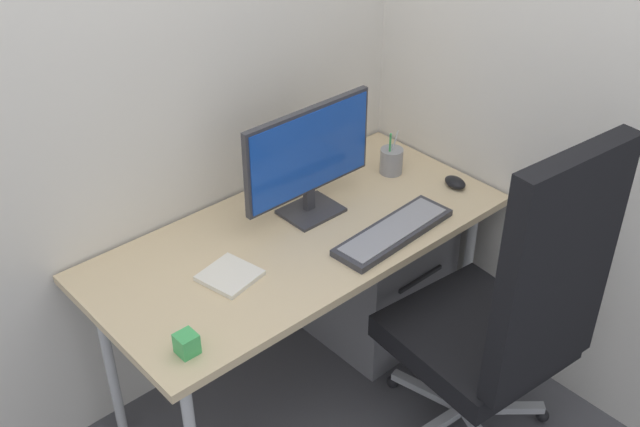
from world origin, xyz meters
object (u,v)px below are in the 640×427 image
object	(u,v)px
monitor	(309,156)
mouse	(455,182)
filing_cabinet	(376,274)
office_chair	(510,312)
notebook	(230,276)
desk_clamp_accessory	(187,344)
pen_holder	(391,161)
keyboard	(393,232)

from	to	relation	value
monitor	mouse	world-z (taller)	monitor
filing_cabinet	office_chair	bearing A→B (deg)	-100.76
notebook	desk_clamp_accessory	world-z (taller)	desk_clamp_accessory
filing_cabinet	mouse	bearing A→B (deg)	-44.64
filing_cabinet	monitor	xyz separation A→B (m)	(-0.32, 0.04, 0.65)
notebook	mouse	bearing A→B (deg)	-18.63
monitor	pen_holder	xyz separation A→B (m)	(0.41, -0.00, -0.17)
mouse	desk_clamp_accessory	world-z (taller)	desk_clamp_accessory
filing_cabinet	notebook	world-z (taller)	notebook
mouse	desk_clamp_accessory	bearing A→B (deg)	-168.52
pen_holder	desk_clamp_accessory	bearing A→B (deg)	-164.84
office_chair	monitor	xyz separation A→B (m)	(-0.18, 0.75, 0.32)
office_chair	filing_cabinet	size ratio (longest dim) A/B	2.22
monitor	office_chair	bearing A→B (deg)	-76.31
office_chair	keyboard	xyz separation A→B (m)	(-0.07, 0.45, 0.11)
office_chair	keyboard	distance (m)	0.47
filing_cabinet	monitor	distance (m)	0.73
filing_cabinet	monitor	world-z (taller)	monitor
keyboard	mouse	world-z (taller)	mouse
mouse	pen_holder	bearing A→B (deg)	121.72
monitor	desk_clamp_accessory	xyz separation A→B (m)	(-0.73, -0.31, -0.19)
keyboard	pen_holder	xyz separation A→B (m)	(0.30, 0.30, 0.04)
keyboard	desk_clamp_accessory	world-z (taller)	desk_clamp_accessory
monitor	mouse	distance (m)	0.61
notebook	desk_clamp_accessory	distance (m)	0.35
filing_cabinet	mouse	size ratio (longest dim) A/B	6.09
mouse	notebook	xyz separation A→B (m)	(-0.96, 0.12, -0.01)
mouse	desk_clamp_accessory	xyz separation A→B (m)	(-1.24, -0.08, 0.01)
notebook	monitor	bearing A→B (deg)	3.60
office_chair	monitor	bearing A→B (deg)	103.69
filing_cabinet	desk_clamp_accessory	distance (m)	1.17
filing_cabinet	keyboard	xyz separation A→B (m)	(-0.20, -0.26, 0.44)
monitor	pen_holder	world-z (taller)	monitor
keyboard	mouse	size ratio (longest dim) A/B	5.22
pen_holder	desk_clamp_accessory	size ratio (longest dim) A/B	2.72
filing_cabinet	pen_holder	distance (m)	0.49
keyboard	notebook	world-z (taller)	keyboard
notebook	pen_holder	bearing A→B (deg)	-3.87
keyboard	filing_cabinet	bearing A→B (deg)	52.00
mouse	pen_holder	distance (m)	0.26
filing_cabinet	notebook	distance (m)	0.88
office_chair	desk_clamp_accessory	world-z (taller)	office_chair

